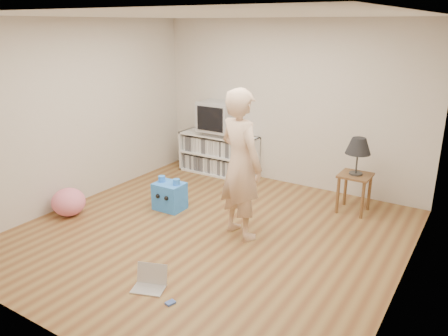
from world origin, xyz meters
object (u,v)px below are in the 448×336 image
side_table (355,183)px  laptop (150,281)px  dvd_deck (219,133)px  plush_pink (69,202)px  plush_blue (170,196)px  media_unit (219,154)px  table_lamp (358,147)px  crt_tv (218,116)px  person (241,165)px

side_table → laptop: 3.17m
dvd_deck → plush_pink: (-0.78, -2.58, -0.54)m
laptop → plush_blue: bearing=103.4°
media_unit → side_table: media_unit is taller
dvd_deck → table_lamp: 2.51m
laptop → plush_blue: size_ratio=0.81×
laptop → plush_pink: plush_pink is taller
crt_tv → plush_blue: crt_tv is taller
side_table → table_lamp: table_lamp is taller
table_lamp → plush_blue: size_ratio=1.09×
person → side_table: bearing=-102.7°
media_unit → crt_tv: size_ratio=2.33×
dvd_deck → plush_blue: size_ratio=0.95×
crt_tv → dvd_deck: bearing=90.0°
side_table → laptop: (-1.16, -2.92, -0.36)m
dvd_deck → plush_blue: dvd_deck is taller
table_lamp → laptop: 3.27m
table_lamp → laptop: (-1.16, -2.92, -0.88)m
side_table → dvd_deck: bearing=171.5°
crt_tv → laptop: 3.67m
side_table → plush_pink: size_ratio=1.22×
person → laptop: person is taller
dvd_deck → crt_tv: (0.00, -0.00, 0.29)m
crt_tv → side_table: size_ratio=1.09×
crt_tv → person: (1.50, -1.82, -0.10)m
plush_blue → plush_pink: bearing=-140.1°
person → plush_pink: person is taller
crt_tv → person: bearing=-50.6°
laptop → plush_blue: plush_blue is taller
side_table → plush_blue: side_table is taller
dvd_deck → person: (1.50, -1.82, 0.18)m
media_unit → dvd_deck: size_ratio=3.11×
person → plush_pink: bearing=39.7°
crt_tv → plush_pink: crt_tv is taller
media_unit → person: size_ratio=0.76×
side_table → plush_pink: (-3.26, -2.21, -0.22)m
media_unit → laptop: (1.32, -3.31, -0.29)m
person → laptop: (-0.18, -1.47, -0.86)m
media_unit → crt_tv: (0.00, -0.02, 0.67)m
crt_tv → plush_pink: (-0.78, -2.57, -0.83)m
person → plush_blue: (-1.24, 0.15, -0.72)m
plush_blue → plush_pink: (-1.04, -0.90, -0.01)m
dvd_deck → laptop: bearing=-68.2°
media_unit → table_lamp: (2.48, -0.39, 0.59)m
side_table → media_unit: bearing=171.2°
crt_tv → side_table: 2.58m
media_unit → person: 2.44m
dvd_deck → crt_tv: crt_tv is taller
person → dvd_deck: bearing=-29.2°
dvd_deck → laptop: 3.61m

